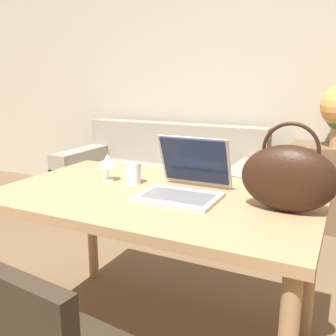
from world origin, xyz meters
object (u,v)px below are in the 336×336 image
Objects in this scene: laptop at (186,179)px; drinking_glass at (134,173)px; handbag at (288,177)px; couch at (161,183)px; wine_glass at (108,162)px.

laptop reaches higher than drinking_glass.
laptop is 0.99× the size of handbag.
couch is at bearing 120.61° from laptop.
laptop is at bearing 175.15° from handbag.
couch is at bearing 130.11° from handbag.
drinking_glass is at bearing 173.70° from handbag.
couch is 2.22m from handbag.
handbag is at bearing -49.89° from couch.
couch is at bearing 108.04° from wine_glass.
wine_glass is at bearing -71.96° from couch.
couch is 18.03× the size of drinking_glass.
wine_glass reaches higher than drinking_glass.
laptop is 3.38× the size of drinking_glass.
drinking_glass is at bearing -67.26° from couch.
couch is 5.33× the size of laptop.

